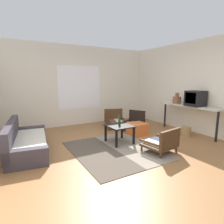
{
  "coord_description": "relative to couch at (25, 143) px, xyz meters",
  "views": [
    {
      "loc": [
        -2.29,
        -3.18,
        1.58
      ],
      "look_at": [
        0.13,
        0.99,
        0.73
      ],
      "focal_mm": 29.91,
      "sensor_mm": 36.0,
      "label": 1
    }
  ],
  "objects": [
    {
      "name": "ground_plane",
      "position": [
        1.98,
        -1.14,
        -0.21
      ],
      "size": [
        7.8,
        7.8,
        0.0
      ],
      "primitive_type": "plane",
      "color": "olive"
    },
    {
      "name": "far_wall_with_window",
      "position": [
        1.98,
        1.91,
        1.14
      ],
      "size": [
        5.6,
        0.13,
        2.7
      ],
      "color": "silver",
      "rests_on": "ground"
    },
    {
      "name": "side_wall_right",
      "position": [
        4.64,
        -0.84,
        1.14
      ],
      "size": [
        0.12,
        6.6,
        2.7
      ],
      "primitive_type": "cube",
      "color": "silver",
      "rests_on": "ground"
    },
    {
      "name": "area_rug",
      "position": [
        1.76,
        -0.91,
        -0.21
      ],
      "size": [
        1.83,
        2.17,
        0.01
      ],
      "color": "#4C4238",
      "rests_on": "ground"
    },
    {
      "name": "couch",
      "position": [
        0.0,
        0.0,
        0.0
      ],
      "size": [
        1.03,
        1.96,
        0.68
      ],
      "color": "#38333D",
      "rests_on": "ground"
    },
    {
      "name": "coffee_table",
      "position": [
        2.1,
        -0.54,
        0.16
      ],
      "size": [
        0.58,
        0.61,
        0.45
      ],
      "color": "black",
      "rests_on": "ground"
    },
    {
      "name": "armchair_by_window",
      "position": [
        2.79,
        0.85,
        0.05
      ],
      "size": [
        0.79,
        0.79,
        0.59
      ],
      "color": "#472D19",
      "rests_on": "ground"
    },
    {
      "name": "armchair_striped_foreground",
      "position": [
        2.57,
        -1.54,
        0.02
      ],
      "size": [
        0.72,
        0.69,
        0.55
      ],
      "color": "#472D19",
      "rests_on": "ground"
    },
    {
      "name": "armchair_corner",
      "position": [
        3.19,
        0.27,
        0.04
      ],
      "size": [
        0.75,
        0.74,
        0.6
      ],
      "color": "black",
      "rests_on": "ground"
    },
    {
      "name": "ottoman_orange",
      "position": [
        2.96,
        -0.15,
        -0.05
      ],
      "size": [
        0.49,
        0.49,
        0.33
      ],
      "primitive_type": "cube",
      "rotation": [
        0.0,
        0.0,
        -0.01
      ],
      "color": "#D1662D",
      "rests_on": "ground"
    },
    {
      "name": "console_shelf",
      "position": [
        4.3,
        -0.81,
        0.54
      ],
      "size": [
        0.38,
        1.9,
        0.84
      ],
      "color": "beige",
      "rests_on": "ground"
    },
    {
      "name": "crt_television",
      "position": [
        4.29,
        -1.02,
        0.84
      ],
      "size": [
        0.44,
        0.43,
        0.43
      ],
      "color": "black",
      "rests_on": "console_shelf"
    },
    {
      "name": "clay_vase",
      "position": [
        4.3,
        -0.37,
        0.75
      ],
      "size": [
        0.25,
        0.25,
        0.32
      ],
      "color": "brown",
      "rests_on": "console_shelf"
    },
    {
      "name": "glass_bottle",
      "position": [
        2.14,
        -0.48,
        0.35
      ],
      "size": [
        0.06,
        0.06,
        0.27
      ],
      "color": "#194723",
      "rests_on": "coffee_table"
    },
    {
      "name": "wicker_basket",
      "position": [
        4.05,
        -0.98,
        -0.07
      ],
      "size": [
        0.26,
        0.26,
        0.27
      ],
      "primitive_type": "cylinder",
      "color": "#9E7A4C",
      "rests_on": "ground"
    }
  ]
}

